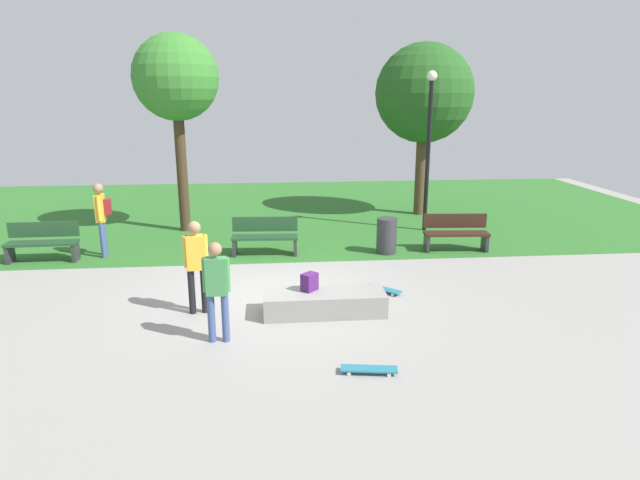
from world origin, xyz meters
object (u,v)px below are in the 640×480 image
Objects in this scene: park_bench_far_left at (43,241)px; pedestrian_with_backpack at (102,213)px; skater_performing_trick at (217,285)px; skateboard_spare at (383,289)px; skater_watching at (196,260)px; tree_tall_oak at (424,94)px; trash_bin at (387,236)px; park_bench_near_path at (265,235)px; lamp_post at (429,137)px; backpack_on_ledge at (309,282)px; park_bench_far_right at (456,232)px; skateboard_by_ledge at (369,369)px; tree_leaning_ash at (176,80)px; concrete_ledge at (324,303)px.

pedestrian_with_backpack is (1.34, 0.24, 0.60)m from park_bench_far_left.
skater_performing_trick reaches higher than skateboard_spare.
park_bench_far_left is at bearing 138.80° from skater_watching.
tree_tall_oak reaches higher than trash_bin.
lamp_post is (4.58, 2.04, 2.20)m from park_bench_near_path.
skater_performing_trick is at bearing -122.44° from tree_tall_oak.
lamp_post is at bearing 12.12° from park_bench_far_left.
pedestrian_with_backpack is (-2.69, 3.76, 0.09)m from skater_watching.
backpack_on_ledge is at bearing -121.53° from trash_bin.
park_bench_far_right is 1.00× the size of park_bench_near_path.
skateboard_by_ledge is at bearing -118.86° from park_bench_far_right.
skateboard_spare is at bearing -15.99° from backpack_on_ledge.
tree_leaning_ash is (-3.80, 8.70, 4.13)m from skateboard_by_ledge.
park_bench_far_left is at bearing 133.46° from skater_performing_trick.
park_bench_far_left is 1.49m from pedestrian_with_backpack.
pedestrian_with_backpack reaches higher than concrete_ledge.
park_bench_near_path is (-4.77, 0.09, 0.00)m from park_bench_far_right.
backpack_on_ledge is at bearing -3.43° from skater_watching.
park_bench_far_right is 3.06m from lamp_post.
lamp_post reaches higher than skateboard_spare.
skateboard_by_ledge is 0.15× the size of tree_tall_oak.
tree_tall_oak is 7.48m from tree_leaning_ash.
park_bench_near_path is at bearing 176.80° from trash_bin.
tree_leaning_ash is (-4.65, 5.51, 4.13)m from skateboard_spare.
concrete_ledge is 1.60m from skateboard_spare.
backpack_on_ledge is at bearing -63.80° from tree_leaning_ash.
skater_performing_trick reaches higher than trash_bin.
concrete_ledge is 2.26m from skateboard_by_ledge.
skater_watching is 6.92m from park_bench_far_right.
tree_tall_oak is 1.21× the size of lamp_post.
park_bench_far_right is (5.94, 3.50, -0.51)m from skater_watching.
skater_watching is 3.74m from skateboard_by_ledge.
trash_bin is (2.99, -0.17, -0.04)m from park_bench_near_path.
trash_bin is (5.30, -2.82, -3.75)m from tree_leaning_ash.
backpack_on_ledge is 0.20× the size of skater_performing_trick.
lamp_post is at bearing 65.38° from skateboard_spare.
skater_watching is at bearing -135.66° from lamp_post.
lamp_post is 2.47× the size of pedestrian_with_backpack.
skater_watching reaches higher than skateboard_spare.
park_bench_far_right is at bearing -21.16° from tree_leaning_ash.
skater_watching reaches higher than park_bench_far_right.
park_bench_far_left is (-9.97, 0.02, 0.00)m from park_bench_far_right.
trash_bin reaches higher than skateboard_spare.
tree_tall_oak is at bearing 57.56° from skater_performing_trick.
backpack_on_ledge reaches higher than skateboard_spare.
skater_performing_trick reaches higher than park_bench_far_left.
trash_bin is (8.19, -0.10, -0.04)m from park_bench_far_left.
tree_tall_oak reaches higher than lamp_post.
park_bench_far_right and park_bench_near_path have the same top height.
lamp_post is at bearing -5.10° from tree_leaning_ash.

